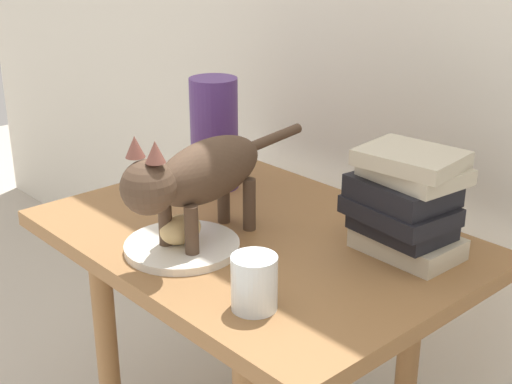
# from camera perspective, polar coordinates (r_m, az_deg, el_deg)

# --- Properties ---
(side_table) EXTENTS (0.79, 0.57, 0.58)m
(side_table) POSITION_cam_1_polar(r_m,az_deg,el_deg) (1.36, 0.00, -6.46)
(side_table) COLOR olive
(side_table) RESTS_ON ground
(plate) EXTENTS (0.20, 0.20, 0.01)m
(plate) POSITION_cam_1_polar(r_m,az_deg,el_deg) (1.26, -5.93, -4.34)
(plate) COLOR silver
(plate) RESTS_ON side_table
(bread_roll) EXTENTS (0.07, 0.08, 0.05)m
(bread_roll) POSITION_cam_1_polar(r_m,az_deg,el_deg) (1.25, -6.06, -2.98)
(bread_roll) COLOR #E0BC7A
(bread_roll) RESTS_ON plate
(cat) EXTENTS (0.15, 0.47, 0.23)m
(cat) POSITION_cam_1_polar(r_m,az_deg,el_deg) (1.23, -4.66, 1.37)
(cat) COLOR #4C3828
(cat) RESTS_ON side_table
(book_stack) EXTENTS (0.19, 0.16, 0.19)m
(book_stack) POSITION_cam_1_polar(r_m,az_deg,el_deg) (1.23, 11.88, -0.84)
(book_stack) COLOR #BCB299
(book_stack) RESTS_ON side_table
(green_vase) EXTENTS (0.10, 0.10, 0.24)m
(green_vase) POSITION_cam_1_polar(r_m,az_deg,el_deg) (1.51, -3.36, 4.69)
(green_vase) COLOR #4C2D72
(green_vase) RESTS_ON side_table
(candle_jar) EXTENTS (0.07, 0.07, 0.08)m
(candle_jar) POSITION_cam_1_polar(r_m,az_deg,el_deg) (1.06, -0.14, -7.49)
(candle_jar) COLOR silver
(candle_jar) RESTS_ON side_table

